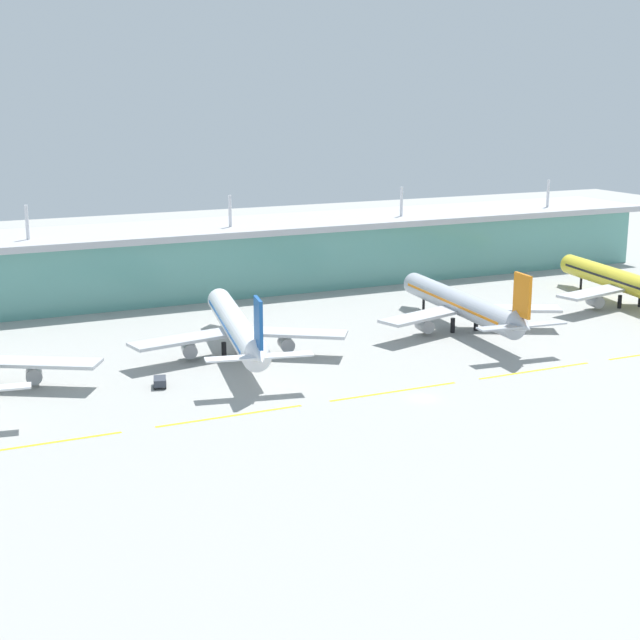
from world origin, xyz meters
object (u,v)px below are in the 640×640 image
airliner_farthest (628,283)px  pushback_tug (160,382)px  airliner_far_middle (462,305)px  airliner_near_middle (237,327)px

airliner_farthest → pushback_tug: size_ratio=14.05×
pushback_tug → airliner_far_middle: bearing=9.7°
airliner_farthest → pushback_tug: airliner_farthest is taller
airliner_near_middle → pushback_tug: (-22.09, -15.34, -5.35)m
airliner_far_middle → pushback_tug: (-80.09, -13.69, -5.35)m
airliner_near_middle → airliner_farthest: size_ratio=0.95×
airliner_farthest → airliner_near_middle: bearing=-179.1°
airliner_farthest → pushback_tug: 136.91m
airliner_farthest → pushback_tug: (-135.73, -17.10, -5.35)m
airliner_farthest → airliner_far_middle: bearing=-176.5°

